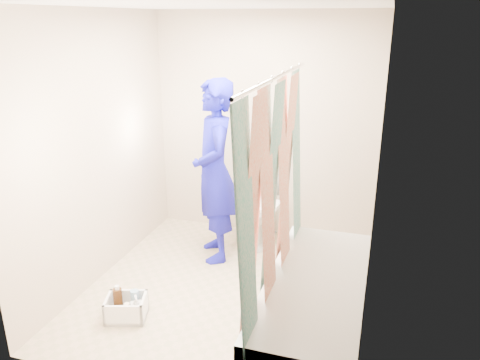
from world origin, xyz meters
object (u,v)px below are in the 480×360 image
(cleaning_caddy, at_px, (128,308))
(plumber, at_px, (215,172))
(toilet, at_px, (260,204))
(bathtub, at_px, (315,307))

(cleaning_caddy, bearing_deg, plumber, 58.24)
(toilet, distance_m, cleaning_caddy, 1.86)
(toilet, height_order, cleaning_caddy, toilet)
(plumber, bearing_deg, bathtub, 19.90)
(plumber, distance_m, cleaning_caddy, 1.50)
(bathtub, xyz_separation_m, cleaning_caddy, (-1.47, -0.21, -0.18))
(toilet, relative_size, cleaning_caddy, 2.20)
(toilet, bearing_deg, plumber, -119.65)
(toilet, xyz_separation_m, cleaning_caddy, (-0.65, -1.71, -0.32))
(toilet, height_order, plumber, plumber)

